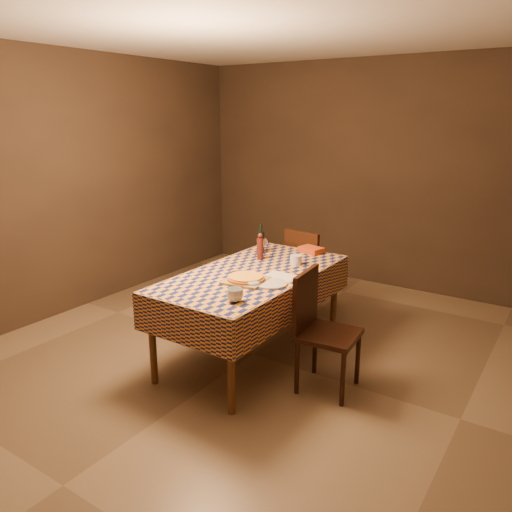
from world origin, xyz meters
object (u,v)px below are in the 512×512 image
Objects in this scene: pizza at (246,278)px; chair_right at (319,324)px; cutting_board at (246,280)px; white_plate at (271,284)px; chair_far at (308,268)px; bowl at (238,275)px; dining_table at (253,281)px; wine_bottle at (261,242)px.

pizza is 0.68m from chair_right.
cutting_board is 1.19× the size of white_plate.
chair_far is (-0.14, 1.32, -0.26)m from cutting_board.
bowl is at bearing -176.49° from chair_right.
chair_right is (0.62, 0.09, -0.26)m from cutting_board.
dining_table is 0.28m from pizza.
wine_bottle reaches higher than chair_right.
cutting_board is 1.35m from chair_far.
bowl is 0.15× the size of chair_far.
chair_far is (-0.14, 1.32, -0.28)m from pizza.
pizza is 1.35m from chair_far.
wine_bottle reaches higher than pizza.
bowl reaches higher than dining_table.
wine_bottle is 0.31× the size of chair_far.
cutting_board is 0.12m from bowl.
pizza reaches higher than white_plate.
white_plate is (0.30, -0.19, 0.08)m from dining_table.
cutting_board is at bearing -84.14° from chair_far.
cutting_board is at bearing -165.69° from white_plate.
chair_far reaches higher than white_plate.
chair_far is at bearing 95.86° from pizza.
chair_far is at bearing 104.89° from white_plate.
dining_table is at bearing 111.58° from pizza.
cutting_board is 0.67m from chair_right.
chair_right is (0.71, -0.15, -0.17)m from dining_table.
chair_far is at bearing 121.46° from chair_right.
wine_bottle is (-0.27, 0.54, 0.19)m from dining_table.
chair_far is 1.00× the size of chair_right.
cutting_board is at bearing -68.42° from dining_table.
dining_table is at bearing -63.25° from wine_bottle.
chair_right is (0.73, 0.04, -0.27)m from bowl.
wine_bottle reaches higher than white_plate.
white_plate is at bearing -174.93° from chair_right.
cutting_board is at bearing -21.52° from bowl.
bowl is (-0.11, 0.04, -0.01)m from pizza.
pizza is 0.86m from wine_bottle.
pizza is at bearing -21.52° from bowl.
pizza reaches higher than cutting_board.
wine_bottle reaches higher than chair_far.
wine_bottle is at bearing -113.13° from chair_far.
cutting_board is 1.08× the size of wine_bottle.
dining_table is 0.27m from cutting_board.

